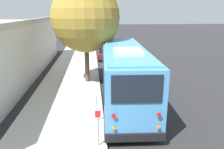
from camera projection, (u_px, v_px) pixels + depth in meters
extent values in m
plane|color=#28282B|center=(122.00, 94.00, 14.70)|extent=(160.00, 160.00, 0.00)
cube|color=beige|center=(66.00, 95.00, 14.35)|extent=(80.00, 4.31, 0.15)
cube|color=#AAA69D|center=(100.00, 94.00, 14.55)|extent=(80.00, 0.14, 0.15)
cube|color=#4C93D1|center=(124.00, 74.00, 13.09)|extent=(9.70, 2.90, 2.96)
cube|color=black|center=(124.00, 94.00, 13.46)|extent=(9.75, 2.95, 0.28)
cube|color=black|center=(124.00, 63.00, 12.91)|extent=(8.92, 2.95, 1.42)
cube|color=black|center=(118.00, 49.00, 17.53)|extent=(0.13, 2.15, 1.49)
cube|color=black|center=(137.00, 89.00, 8.25)|extent=(0.12, 1.98, 1.13)
cube|color=black|center=(118.00, 41.00, 17.34)|extent=(0.12, 1.78, 0.22)
cube|color=#4C93D1|center=(125.00, 48.00, 12.66)|extent=(9.10, 2.64, 0.10)
cube|color=silver|center=(128.00, 52.00, 10.99)|extent=(1.82, 1.47, 0.20)
cube|color=black|center=(118.00, 73.00, 18.10)|extent=(0.21, 2.49, 0.36)
cube|color=black|center=(135.00, 137.00, 8.80)|extent=(0.21, 2.49, 0.36)
cylinder|color=red|center=(114.00, 116.00, 8.44)|extent=(0.04, 0.18, 0.18)
cylinder|color=orange|center=(114.00, 128.00, 8.59)|extent=(0.04, 0.14, 0.14)
cylinder|color=red|center=(159.00, 115.00, 8.51)|extent=(0.04, 0.18, 0.18)
cylinder|color=orange|center=(158.00, 127.00, 8.66)|extent=(0.04, 0.14, 0.14)
cube|color=white|center=(108.00, 71.00, 18.06)|extent=(0.05, 0.32, 0.18)
cube|color=white|center=(128.00, 70.00, 18.14)|extent=(0.05, 0.32, 0.18)
cube|color=black|center=(101.00, 47.00, 17.09)|extent=(0.06, 0.10, 0.24)
cylinder|color=black|center=(106.00, 79.00, 16.11)|extent=(1.06, 0.35, 1.05)
cylinder|color=slate|center=(106.00, 79.00, 16.11)|extent=(0.49, 0.34, 0.47)
cylinder|color=black|center=(135.00, 79.00, 16.21)|extent=(1.06, 0.35, 1.05)
cylinder|color=slate|center=(135.00, 79.00, 16.21)|extent=(0.49, 0.34, 0.47)
cylinder|color=black|center=(107.00, 113.00, 10.81)|extent=(1.06, 0.35, 1.05)
cylinder|color=slate|center=(107.00, 113.00, 10.81)|extent=(0.49, 0.34, 0.47)
cylinder|color=black|center=(151.00, 112.00, 10.90)|extent=(1.06, 0.35, 1.05)
cylinder|color=slate|center=(151.00, 112.00, 10.90)|extent=(0.49, 0.34, 0.47)
cube|color=maroon|center=(105.00, 54.00, 25.80)|extent=(4.20, 1.74, 0.63)
cube|color=black|center=(105.00, 50.00, 25.54)|extent=(2.01, 1.46, 0.48)
cube|color=maroon|center=(105.00, 48.00, 25.47)|extent=(1.93, 1.42, 0.05)
cube|color=black|center=(104.00, 53.00, 27.87)|extent=(0.13, 1.57, 0.20)
cube|color=black|center=(105.00, 60.00, 23.84)|extent=(0.13, 1.57, 0.20)
cylinder|color=black|center=(99.00, 53.00, 27.05)|extent=(0.65, 0.22, 0.64)
cylinder|color=slate|center=(99.00, 53.00, 27.05)|extent=(0.30, 0.23, 0.29)
cylinder|color=black|center=(110.00, 53.00, 27.14)|extent=(0.65, 0.22, 0.64)
cylinder|color=slate|center=(110.00, 53.00, 27.14)|extent=(0.30, 0.23, 0.29)
cylinder|color=black|center=(99.00, 58.00, 24.54)|extent=(0.65, 0.22, 0.64)
cylinder|color=slate|center=(99.00, 58.00, 24.54)|extent=(0.30, 0.23, 0.29)
cylinder|color=black|center=(112.00, 58.00, 24.62)|extent=(0.65, 0.22, 0.64)
cylinder|color=slate|center=(112.00, 58.00, 24.62)|extent=(0.30, 0.23, 0.29)
cube|color=#A8AAAF|center=(103.00, 47.00, 30.93)|extent=(4.07, 1.76, 0.66)
cube|color=black|center=(103.00, 43.00, 30.67)|extent=(1.94, 1.48, 0.48)
cube|color=#A8AAAF|center=(103.00, 41.00, 30.61)|extent=(1.86, 1.45, 0.05)
cube|color=black|center=(102.00, 46.00, 32.94)|extent=(0.11, 1.62, 0.20)
cube|color=black|center=(104.00, 51.00, 29.05)|extent=(0.11, 1.62, 0.20)
cylinder|color=black|center=(97.00, 47.00, 32.11)|extent=(0.68, 0.21, 0.68)
cylinder|color=slate|center=(97.00, 47.00, 32.11)|extent=(0.31, 0.23, 0.31)
cylinder|color=black|center=(107.00, 46.00, 32.28)|extent=(0.68, 0.21, 0.68)
cylinder|color=slate|center=(107.00, 46.00, 32.28)|extent=(0.31, 0.23, 0.31)
cylinder|color=black|center=(98.00, 50.00, 29.68)|extent=(0.68, 0.21, 0.68)
cylinder|color=slate|center=(98.00, 50.00, 29.68)|extent=(0.31, 0.23, 0.31)
cylinder|color=black|center=(109.00, 49.00, 29.84)|extent=(0.68, 0.21, 0.68)
cylinder|color=slate|center=(109.00, 49.00, 29.84)|extent=(0.31, 0.23, 0.31)
cube|color=tan|center=(102.00, 40.00, 37.84)|extent=(4.47, 1.77, 0.64)
cube|color=black|center=(102.00, 37.00, 37.57)|extent=(2.13, 1.48, 0.48)
cube|color=tan|center=(102.00, 36.00, 37.51)|extent=(2.05, 1.45, 0.05)
cube|color=black|center=(101.00, 40.00, 40.04)|extent=(0.12, 1.61, 0.20)
cube|color=black|center=(103.00, 44.00, 35.77)|extent=(0.12, 1.61, 0.20)
cylinder|color=black|center=(97.00, 40.00, 39.13)|extent=(0.66, 0.22, 0.65)
cylinder|color=slate|center=(97.00, 40.00, 39.13)|extent=(0.30, 0.23, 0.29)
cylinder|color=black|center=(106.00, 40.00, 39.30)|extent=(0.66, 0.22, 0.65)
cylinder|color=slate|center=(106.00, 40.00, 39.30)|extent=(0.30, 0.23, 0.29)
cylinder|color=black|center=(98.00, 42.00, 36.47)|extent=(0.66, 0.22, 0.65)
cylinder|color=slate|center=(98.00, 42.00, 36.47)|extent=(0.30, 0.23, 0.29)
cylinder|color=black|center=(107.00, 42.00, 36.64)|extent=(0.66, 0.22, 0.65)
cylinder|color=slate|center=(107.00, 42.00, 36.64)|extent=(0.30, 0.23, 0.29)
cube|color=black|center=(100.00, 37.00, 43.20)|extent=(4.34, 1.80, 0.60)
cube|color=black|center=(100.00, 34.00, 42.94)|extent=(2.07, 1.51, 0.48)
cube|color=black|center=(100.00, 33.00, 42.87)|extent=(1.99, 1.47, 0.05)
cube|color=black|center=(99.00, 37.00, 45.33)|extent=(0.12, 1.63, 0.20)
cube|color=black|center=(100.00, 39.00, 41.17)|extent=(0.12, 1.63, 0.20)
cylinder|color=black|center=(96.00, 37.00, 44.49)|extent=(0.61, 0.22, 0.60)
cylinder|color=slate|center=(96.00, 37.00, 44.49)|extent=(0.28, 0.23, 0.27)
cylinder|color=black|center=(103.00, 37.00, 44.58)|extent=(0.61, 0.22, 0.60)
cylinder|color=slate|center=(103.00, 37.00, 44.58)|extent=(0.28, 0.23, 0.27)
cylinder|color=black|center=(96.00, 39.00, 41.89)|extent=(0.61, 0.22, 0.60)
cylinder|color=slate|center=(96.00, 39.00, 41.89)|extent=(0.28, 0.23, 0.27)
cylinder|color=black|center=(104.00, 38.00, 41.99)|extent=(0.61, 0.22, 0.60)
cylinder|color=slate|center=(104.00, 38.00, 41.99)|extent=(0.28, 0.23, 0.27)
cylinder|color=brown|center=(87.00, 62.00, 16.50)|extent=(0.34, 0.34, 3.04)
sphere|color=olive|center=(86.00, 18.00, 15.60)|extent=(4.95, 4.95, 4.95)
cylinder|color=gray|center=(98.00, 132.00, 8.66)|extent=(0.06, 0.06, 1.24)
cube|color=red|center=(98.00, 114.00, 8.45)|extent=(0.02, 0.22, 0.28)
cylinder|color=gray|center=(97.00, 108.00, 10.64)|extent=(0.06, 0.06, 1.33)
cube|color=#A9A497|center=(28.00, 22.00, 16.50)|extent=(22.94, 0.30, 0.40)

